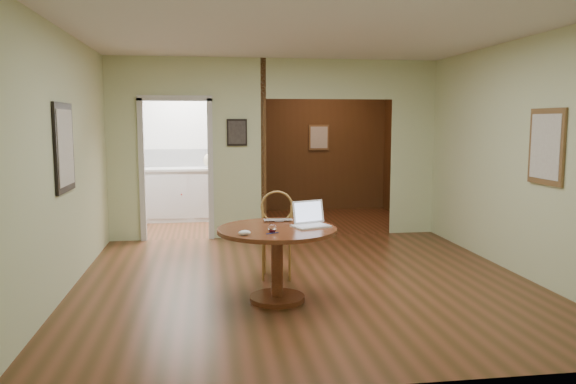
{
  "coord_description": "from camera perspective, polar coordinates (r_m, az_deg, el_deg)",
  "views": [
    {
      "loc": [
        -1.05,
        -5.94,
        1.76
      ],
      "look_at": [
        -0.22,
        -0.2,
        1.03
      ],
      "focal_mm": 35.0,
      "sensor_mm": 36.0,
      "label": 1
    }
  ],
  "objects": [
    {
      "name": "floor",
      "position": [
        6.29,
        1.74,
        -9.1
      ],
      "size": [
        5.0,
        5.0,
        0.0
      ],
      "primitive_type": "plane",
      "color": "#442A13",
      "rests_on": "ground"
    },
    {
      "name": "room_shell",
      "position": [
        9.07,
        -4.57,
        4.15
      ],
      "size": [
        5.2,
        7.5,
        5.0
      ],
      "color": "silver",
      "rests_on": "ground"
    },
    {
      "name": "dining_table",
      "position": [
        5.52,
        -1.12,
        -5.6
      ],
      "size": [
        1.17,
        1.17,
        0.73
      ],
      "rotation": [
        0.0,
        0.0,
        0.18
      ],
      "color": "maroon",
      "rests_on": "ground"
    },
    {
      "name": "chair",
      "position": [
        6.4,
        -1.14,
        -3.81
      ],
      "size": [
        0.47,
        0.47,
        0.98
      ],
      "rotation": [
        0.0,
        0.0,
        -0.15
      ],
      "color": "#A67F3B",
      "rests_on": "ground"
    },
    {
      "name": "open_laptop",
      "position": [
        5.58,
        2.22,
        -2.79
      ],
      "size": [
        0.4,
        0.4,
        0.24
      ],
      "rotation": [
        0.0,
        0.0,
        0.35
      ],
      "color": "white",
      "rests_on": "dining_table"
    },
    {
      "name": "closed_laptop",
      "position": [
        5.78,
        -0.97,
        -2.96
      ],
      "size": [
        0.3,
        0.19,
        0.02
      ],
      "primitive_type": "imported",
      "rotation": [
        0.0,
        0.0,
        -0.01
      ],
      "color": "silver",
      "rests_on": "dining_table"
    },
    {
      "name": "mouse",
      "position": [
        5.13,
        -4.44,
        -4.15
      ],
      "size": [
        0.13,
        0.09,
        0.05
      ],
      "primitive_type": "ellipsoid",
      "rotation": [
        0.0,
        0.0,
        0.2
      ],
      "color": "white",
      "rests_on": "dining_table"
    },
    {
      "name": "wine_glass",
      "position": [
        5.23,
        -1.62,
        -3.7
      ],
      "size": [
        0.08,
        0.08,
        0.09
      ],
      "primitive_type": null,
      "color": "white",
      "rests_on": "dining_table"
    },
    {
      "name": "pen",
      "position": [
        5.2,
        -1.6,
        -4.2
      ],
      "size": [
        0.12,
        0.06,
        0.01
      ],
      "primitive_type": "cylinder",
      "rotation": [
        0.0,
        1.57,
        0.41
      ],
      "color": "navy",
      "rests_on": "dining_table"
    },
    {
      "name": "kitchen_cabinet",
      "position": [
        10.23,
        -9.86,
        -0.18
      ],
      "size": [
        2.06,
        0.6,
        0.94
      ],
      "color": "silver",
      "rests_on": "ground"
    },
    {
      "name": "grocery_bag",
      "position": [
        10.17,
        -7.86,
        3.21
      ],
      "size": [
        0.27,
        0.23,
        0.26
      ],
      "primitive_type": "ellipsoid",
      "rotation": [
        0.0,
        0.0,
        -0.01
      ],
      "color": "#C0AD8C",
      "rests_on": "kitchen_cabinet"
    }
  ]
}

